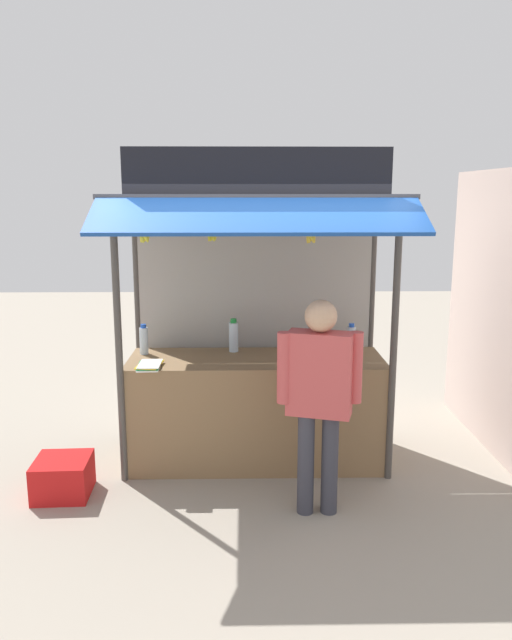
# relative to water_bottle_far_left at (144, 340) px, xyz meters

# --- Properties ---
(ground_plane) EXTENTS (20.00, 20.00, 0.00)m
(ground_plane) POSITION_rel_water_bottle_far_left_xyz_m (1.03, -0.16, -1.11)
(ground_plane) COLOR #9E9384
(stall_counter) EXTENTS (2.29, 0.78, 0.98)m
(stall_counter) POSITION_rel_water_bottle_far_left_xyz_m (1.03, -0.16, -0.62)
(stall_counter) COLOR olive
(stall_counter) RESTS_ON ground
(stall_structure) EXTENTS (2.49, 1.69, 2.77)m
(stall_structure) POSITION_rel_water_bottle_far_left_xyz_m (1.03, -0.01, 0.59)
(stall_structure) COLOR #4C4742
(stall_structure) RESTS_ON ground
(water_bottle_far_left) EXTENTS (0.08, 0.08, 0.28)m
(water_bottle_far_left) POSITION_rel_water_bottle_far_left_xyz_m (0.00, 0.00, 0.00)
(water_bottle_far_left) COLOR silver
(water_bottle_far_left) RESTS_ON stall_counter
(water_bottle_far_right) EXTENTS (0.08, 0.08, 0.28)m
(water_bottle_far_right) POSITION_rel_water_bottle_far_left_xyz_m (1.92, 0.03, -0.00)
(water_bottle_far_right) COLOR silver
(water_bottle_far_right) RESTS_ON stall_counter
(water_bottle_center) EXTENTS (0.09, 0.09, 0.31)m
(water_bottle_center) POSITION_rel_water_bottle_far_left_xyz_m (0.82, 0.08, 0.01)
(water_bottle_center) COLOR silver
(water_bottle_center) RESTS_ON stall_counter
(magazine_stack_mid_left) EXTENTS (0.22, 0.32, 0.03)m
(magazine_stack_mid_left) POSITION_rel_water_bottle_far_left_xyz_m (0.11, -0.45, -0.11)
(magazine_stack_mid_left) COLOR white
(magazine_stack_mid_left) RESTS_ON stall_counter
(magazine_stack_rear_center) EXTENTS (0.25, 0.29, 0.09)m
(magazine_stack_rear_center) POSITION_rel_water_bottle_far_left_xyz_m (1.59, -0.21, -0.09)
(magazine_stack_rear_center) COLOR green
(magazine_stack_rear_center) RESTS_ON stall_counter
(banana_bunch_leftmost) EXTENTS (0.09, 0.09, 0.25)m
(banana_bunch_leftmost) POSITION_rel_water_bottle_far_left_xyz_m (0.15, -0.66, 1.02)
(banana_bunch_leftmost) COLOR #332D23
(banana_bunch_inner_right) EXTENTS (0.09, 0.08, 0.23)m
(banana_bunch_inner_right) POSITION_rel_water_bottle_far_left_xyz_m (0.67, -0.66, 1.03)
(banana_bunch_inner_right) COLOR #332D23
(banana_bunch_rightmost) EXTENTS (0.10, 0.10, 0.25)m
(banana_bunch_rightmost) POSITION_rel_water_bottle_far_left_xyz_m (1.45, -0.66, 1.02)
(banana_bunch_rightmost) COLOR #332D23
(vendor_person) EXTENTS (0.63, 0.33, 1.67)m
(vendor_person) POSITION_rel_water_bottle_far_left_xyz_m (1.48, -1.13, -0.10)
(vendor_person) COLOR #383842
(vendor_person) RESTS_ON ground
(plastic_crate) EXTENTS (0.46, 0.46, 0.31)m
(plastic_crate) POSITION_rel_water_bottle_far_left_xyz_m (-0.57, -0.81, -0.95)
(plastic_crate) COLOR red
(plastic_crate) RESTS_ON ground
(neighbour_wall) EXTENTS (0.20, 2.40, 2.65)m
(neighbour_wall) POSITION_rel_water_bottle_far_left_xyz_m (3.37, 0.14, 0.22)
(neighbour_wall) COLOR beige
(neighbour_wall) RESTS_ON ground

